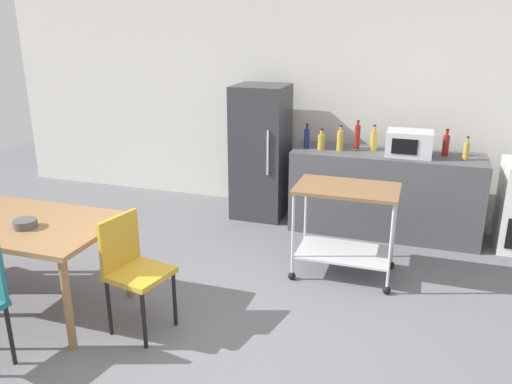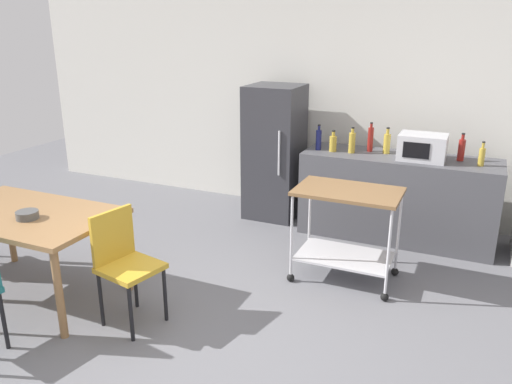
{
  "view_description": "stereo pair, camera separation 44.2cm",
  "coord_description": "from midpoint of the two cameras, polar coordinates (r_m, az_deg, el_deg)",
  "views": [
    {
      "loc": [
        1.21,
        -2.87,
        2.23
      ],
      "look_at": [
        -0.12,
        1.2,
        0.8
      ],
      "focal_mm": 35.98,
      "sensor_mm": 36.0,
      "label": 1
    },
    {
      "loc": [
        1.63,
        -2.71,
        2.23
      ],
      "look_at": [
        -0.12,
        1.2,
        0.8
      ],
      "focal_mm": 35.98,
      "sensor_mm": 36.0,
      "label": 2
    }
  ],
  "objects": [
    {
      "name": "ground_plane",
      "position": [
        3.85,
        -7.51,
        -17.17
      ],
      "size": [
        12.0,
        12.0,
        0.0
      ],
      "primitive_type": "plane",
      "color": "slate"
    },
    {
      "name": "back_wall",
      "position": [
        6.21,
        4.85,
        11.18
      ],
      "size": [
        8.4,
        0.12,
        2.9
      ],
      "primitive_type": "cube",
      "color": "silver",
      "rests_on": "ground_plane"
    },
    {
      "name": "kitchen_counter",
      "position": [
        5.7,
        11.97,
        -0.15
      ],
      "size": [
        2.0,
        0.64,
        0.9
      ],
      "primitive_type": "cube",
      "color": "#4C4C51",
      "rests_on": "ground_plane"
    },
    {
      "name": "dining_table",
      "position": [
        4.52,
        -27.26,
        -3.87
      ],
      "size": [
        1.5,
        0.9,
        0.75
      ],
      "color": "olive",
      "rests_on": "ground_plane"
    },
    {
      "name": "chair_mustard",
      "position": [
        3.97,
        -16.7,
        -7.95
      ],
      "size": [
        0.48,
        0.48,
        0.89
      ],
      "rotation": [
        0.0,
        0.0,
        1.36
      ],
      "color": "gold",
      "rests_on": "ground_plane"
    },
    {
      "name": "refrigerator",
      "position": [
        6.01,
        -1.56,
        4.45
      ],
      "size": [
        0.6,
        0.63,
        1.55
      ],
      "color": "#333338",
      "rests_on": "ground_plane"
    },
    {
      "name": "kitchen_cart",
      "position": [
        4.61,
        7.25,
        -2.75
      ],
      "size": [
        0.91,
        0.57,
        0.85
      ],
      "color": "brown",
      "rests_on": "ground_plane"
    },
    {
      "name": "bottle_olive_oil",
      "position": [
        5.64,
        3.43,
        5.98
      ],
      "size": [
        0.06,
        0.06,
        0.28
      ],
      "color": "navy",
      "rests_on": "kitchen_counter"
    },
    {
      "name": "bottle_sparkling_water",
      "position": [
        5.6,
        5.03,
        5.6
      ],
      "size": [
        0.08,
        0.08,
        0.23
      ],
      "color": "gold",
      "rests_on": "kitchen_counter"
    },
    {
      "name": "bottle_soda",
      "position": [
        5.57,
        7.1,
        5.72
      ],
      "size": [
        0.07,
        0.07,
        0.28
      ],
      "color": "gold",
      "rests_on": "kitchen_counter"
    },
    {
      "name": "bottle_hot_sauce",
      "position": [
        5.68,
        9.02,
        6.09
      ],
      "size": [
        0.06,
        0.06,
        0.31
      ],
      "color": "maroon",
      "rests_on": "kitchen_counter"
    },
    {
      "name": "bottle_vinegar",
      "position": [
        5.64,
        10.77,
        5.67
      ],
      "size": [
        0.07,
        0.07,
        0.28
      ],
      "color": "gold",
      "rests_on": "kitchen_counter"
    },
    {
      "name": "microwave",
      "position": [
        5.49,
        14.49,
        5.24
      ],
      "size": [
        0.46,
        0.35,
        0.26
      ],
      "color": "silver",
      "rests_on": "kitchen_counter"
    },
    {
      "name": "bottle_soy_sauce",
      "position": [
        5.6,
        18.26,
        5.0
      ],
      "size": [
        0.07,
        0.07,
        0.28
      ],
      "color": "maroon",
      "rests_on": "kitchen_counter"
    },
    {
      "name": "bottle_wine",
      "position": [
        5.49,
        20.24,
        4.3
      ],
      "size": [
        0.06,
        0.06,
        0.24
      ],
      "color": "gold",
      "rests_on": "kitchen_counter"
    },
    {
      "name": "fruit_bowl",
      "position": [
        4.33,
        -27.0,
        -3.21
      ],
      "size": [
        0.17,
        0.17,
        0.06
      ],
      "primitive_type": "cylinder",
      "color": "#4C4C4C",
      "rests_on": "dining_table"
    }
  ]
}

